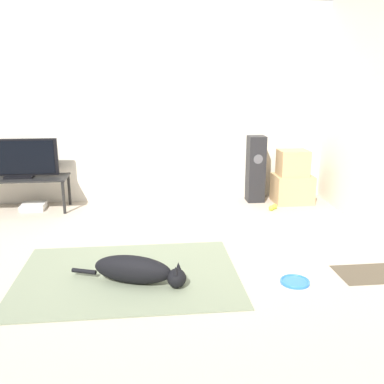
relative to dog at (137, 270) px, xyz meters
The scene contains 15 objects.
ground_plane 0.43m from the dog, 100.16° to the left, with size 12.00×12.00×0.00m, color #B2A38E.
wall_back 2.76m from the dog, 91.65° to the left, with size 8.00×0.06×2.55m.
area_rug 0.21m from the dog, 117.32° to the left, with size 1.83×1.32×0.01m.
dog is the anchor object (origin of this frame).
frisbee 1.28m from the dog, ahead, with size 0.24×0.24×0.03m.
cardboard_box_lower 2.94m from the dog, 46.85° to the left, with size 0.49×0.41×0.37m.
cardboard_box_upper 2.94m from the dog, 46.87° to the left, with size 0.37×0.31×0.33m.
floor_speaker 2.75m from the dog, 55.82° to the left, with size 0.22×0.23×0.88m.
tv_stand 2.61m from the dog, 124.07° to the left, with size 1.15×0.45×0.42m.
tv 2.66m from the dog, 124.03° to the left, with size 0.95×0.20×0.48m.
tennis_ball_by_boxes 2.66m from the dog, 55.03° to the left, with size 0.07×0.07×0.07m.
tennis_ball_near_speaker 2.43m from the dog, 47.84° to the left, with size 0.07×0.07×0.07m.
tennis_ball_loose_on_carpet 2.52m from the dog, 47.78° to the left, with size 0.07×0.07×0.07m.
game_console 2.57m from the dog, 121.45° to the left, with size 0.28×0.27×0.07m.
door_mat 2.04m from the dog, ahead, with size 0.72×0.38×0.01m.
Camera 1 is at (0.17, -3.56, 1.61)m, focal length 40.00 mm.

